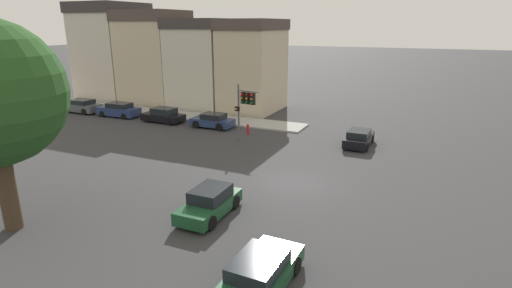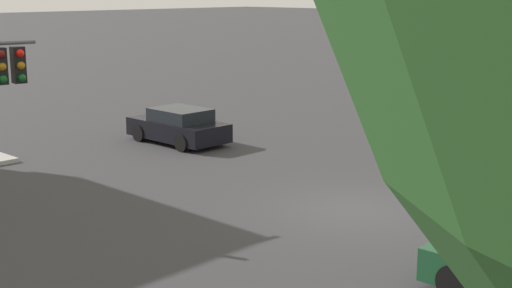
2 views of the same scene
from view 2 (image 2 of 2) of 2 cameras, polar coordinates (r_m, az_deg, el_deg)
ground_plane at (r=18.28m, az=8.09°, el=-5.22°), size 300.00×300.00×0.00m
crossing_car_1 at (r=25.87m, az=-6.21°, el=1.42°), size 3.91×1.90×1.28m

